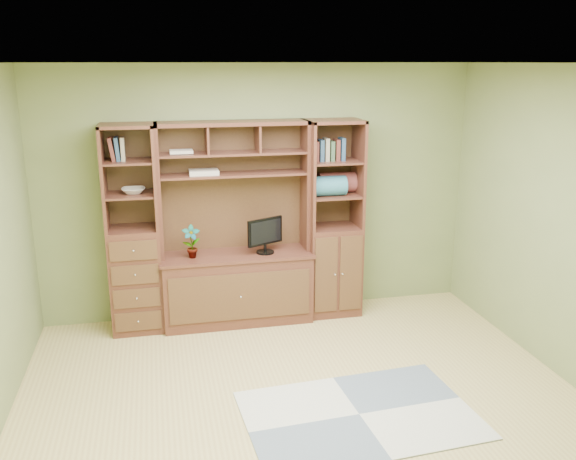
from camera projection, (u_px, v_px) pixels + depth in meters
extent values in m
cube|color=tan|center=(305.00, 405.00, 4.79)|extent=(4.60, 4.10, 0.04)
cube|color=white|center=(308.00, 63.00, 4.09)|extent=(4.60, 4.10, 0.04)
cube|color=olive|center=(260.00, 192.00, 6.32)|extent=(4.50, 0.04, 2.60)
cube|color=olive|center=(422.00, 384.00, 2.56)|extent=(4.50, 0.04, 2.60)
cube|color=#4E271B|center=(236.00, 226.00, 6.09)|extent=(1.54, 0.53, 2.05)
cube|color=#4E271B|center=(133.00, 230.00, 5.92)|extent=(0.50, 0.45, 2.05)
cube|color=#4E271B|center=(333.00, 219.00, 6.34)|extent=(0.55, 0.45, 2.05)
cube|color=#949899|center=(359.00, 415.00, 4.65)|extent=(1.80, 1.27, 0.01)
cube|color=black|center=(265.00, 229.00, 6.13)|extent=(0.45, 0.34, 0.50)
imported|color=#B35C3C|center=(191.00, 242.00, 6.00)|extent=(0.17, 0.12, 0.33)
cube|color=beige|center=(204.00, 172.00, 5.97)|extent=(0.29, 0.21, 0.04)
imported|color=beige|center=(133.00, 191.00, 5.82)|extent=(0.22, 0.22, 0.05)
cube|color=#2D6777|center=(329.00, 186.00, 6.18)|extent=(0.35, 0.20, 0.20)
cube|color=brown|center=(337.00, 182.00, 6.32)|extent=(0.38, 0.21, 0.21)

